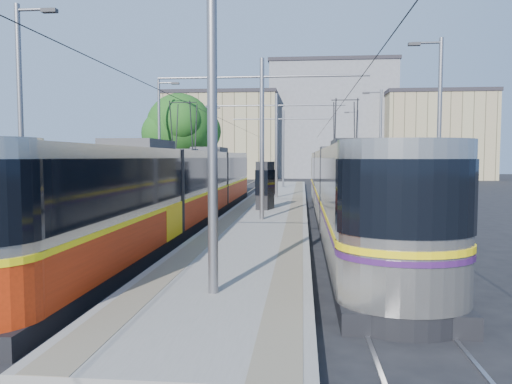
# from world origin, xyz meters

# --- Properties ---
(ground) EXTENTS (160.00, 160.00, 0.00)m
(ground) POSITION_xyz_m (0.00, 0.00, 0.00)
(ground) COLOR black
(ground) RESTS_ON ground
(platform) EXTENTS (4.00, 50.00, 0.30)m
(platform) POSITION_xyz_m (0.00, 17.00, 0.15)
(platform) COLOR gray
(platform) RESTS_ON ground
(tactile_strip_left) EXTENTS (0.70, 50.00, 0.01)m
(tactile_strip_left) POSITION_xyz_m (-1.45, 17.00, 0.30)
(tactile_strip_left) COLOR gray
(tactile_strip_left) RESTS_ON platform
(tactile_strip_right) EXTENTS (0.70, 50.00, 0.01)m
(tactile_strip_right) POSITION_xyz_m (1.45, 17.00, 0.30)
(tactile_strip_right) COLOR gray
(tactile_strip_right) RESTS_ON platform
(rails) EXTENTS (8.71, 70.00, 0.03)m
(rails) POSITION_xyz_m (0.00, 17.00, 0.02)
(rails) COLOR gray
(rails) RESTS_ON ground
(track_arrow) EXTENTS (1.20, 5.00, 0.01)m
(track_arrow) POSITION_xyz_m (-3.60, -3.00, 0.01)
(track_arrow) COLOR silver
(track_arrow) RESTS_ON ground
(tram_left) EXTENTS (2.43, 31.60, 5.50)m
(tram_left) POSITION_xyz_m (-3.60, 8.58, 1.71)
(tram_left) COLOR black
(tram_left) RESTS_ON ground
(tram_right) EXTENTS (2.43, 27.86, 5.50)m
(tram_right) POSITION_xyz_m (3.60, 8.28, 1.86)
(tram_right) COLOR black
(tram_right) RESTS_ON ground
(catenary) EXTENTS (9.20, 70.00, 7.00)m
(catenary) POSITION_xyz_m (0.00, 14.15, 4.52)
(catenary) COLOR slate
(catenary) RESTS_ON platform
(street_lamps) EXTENTS (15.18, 38.22, 8.00)m
(street_lamps) POSITION_xyz_m (-0.00, 21.00, 4.18)
(street_lamps) COLOR slate
(street_lamps) RESTS_ON ground
(shelter) EXTENTS (0.98, 1.28, 2.50)m
(shelter) POSITION_xyz_m (-0.17, 12.23, 1.61)
(shelter) COLOR black
(shelter) RESTS_ON platform
(tree) EXTENTS (5.21, 4.82, 7.57)m
(tree) POSITION_xyz_m (-6.70, 21.65, 5.12)
(tree) COLOR #382314
(tree) RESTS_ON ground
(building_left) EXTENTS (16.32, 12.24, 12.35)m
(building_left) POSITION_xyz_m (-10.00, 60.00, 6.18)
(building_left) COLOR #9A8F68
(building_left) RESTS_ON ground
(building_centre) EXTENTS (18.36, 14.28, 17.00)m
(building_centre) POSITION_xyz_m (6.00, 64.00, 8.51)
(building_centre) COLOR gray
(building_centre) RESTS_ON ground
(building_right) EXTENTS (14.28, 10.20, 11.98)m
(building_right) POSITION_xyz_m (20.00, 58.00, 6.00)
(building_right) COLOR #9A8F68
(building_right) RESTS_ON ground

